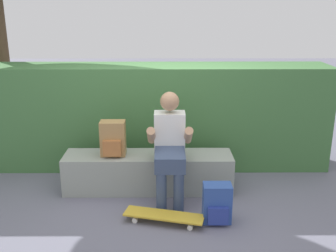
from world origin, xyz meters
TOP-DOWN VIEW (x-y plane):
  - ground_plane at (0.00, 0.00)m, footprint 24.00×24.00m
  - bench_main at (0.00, 0.27)m, footprint 1.94×0.44m
  - person_skater at (0.25, 0.06)m, footprint 0.49×0.62m
  - skateboard_near_person at (0.18, -0.48)m, footprint 0.82×0.39m
  - backpack_on_bench at (-0.40, 0.26)m, footprint 0.28×0.23m
  - backpack_on_ground at (0.71, -0.46)m, footprint 0.28×0.23m
  - hedge_row at (-0.26, 1.07)m, footprint 5.16×0.67m

SIDE VIEW (x-z plane):
  - ground_plane at x=0.00m, z-range 0.00..0.00m
  - skateboard_near_person at x=0.18m, z-range 0.03..0.12m
  - backpack_on_ground at x=0.71m, z-range -0.01..0.39m
  - bench_main at x=0.00m, z-range 0.00..0.44m
  - backpack_on_bench at x=-0.40m, z-range 0.43..0.83m
  - person_skater at x=0.25m, z-range 0.04..1.23m
  - hedge_row at x=-0.26m, z-range 0.00..1.35m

